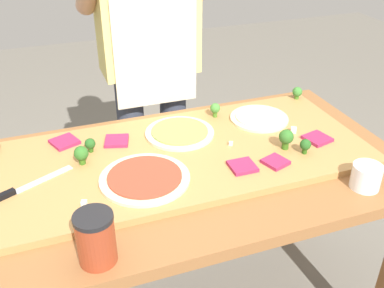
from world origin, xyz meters
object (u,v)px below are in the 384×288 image
object	(u,v)px
cheese_crumble_c	(84,203)
sauce_jar	(96,238)
prep_table	(174,196)
cook_center	(149,49)
pizza_slice_near_right	(117,141)
broccoli_floret_back_mid	(81,154)
flour_cup	(366,178)
pizza_whole_pesto_green	(180,132)
broccoli_floret_center_right	(305,145)
pizza_slice_near_left	(275,162)
pizza_whole_cheese_artichoke	(259,118)
broccoli_floret_front_right	(215,109)
pizza_whole_tomato_red	(145,178)
broccoli_floret_front_mid	(286,138)
broccoli_floret_back_right	(90,144)
cheese_crumble_a	(231,144)
cheese_crumble_b	(294,130)
pizza_slice_center	(317,139)
broccoli_floret_back_left	(297,92)
pizza_slice_far_left	(242,166)
chefs_knife	(14,192)
pizza_slice_far_right	(64,142)

from	to	relation	value
cheese_crumble_c	sauce_jar	world-z (taller)	sauce_jar
prep_table	cook_center	size ratio (longest dim) A/B	0.93
pizza_slice_near_right	broccoli_floret_back_mid	bearing A→B (deg)	-143.76
flour_cup	sauce_jar	size ratio (longest dim) A/B	0.64
pizza_whole_pesto_green	broccoli_floret_center_right	distance (m)	0.44
broccoli_floret_center_right	cheese_crumble_c	distance (m)	0.74
flour_cup	pizza_slice_near_left	bearing A→B (deg)	139.79
pizza_whole_cheese_artichoke	broccoli_floret_front_right	world-z (taller)	broccoli_floret_front_right
flour_cup	pizza_whole_tomato_red	bearing A→B (deg)	159.74
pizza_whole_pesto_green	broccoli_floret_front_mid	size ratio (longest dim) A/B	3.45
pizza_whole_cheese_artichoke	flour_cup	distance (m)	0.49
pizza_slice_near_left	broccoli_floret_back_right	world-z (taller)	broccoli_floret_back_right
flour_cup	cheese_crumble_a	bearing A→B (deg)	131.90
cheese_crumble_b	flour_cup	bearing A→B (deg)	-81.86
pizza_slice_center	broccoli_floret_back_right	xyz separation A→B (m)	(-0.76, 0.19, 0.02)
broccoli_floret_back_mid	cheese_crumble_b	xyz separation A→B (m)	(0.75, -0.05, -0.03)
broccoli_floret_back_right	broccoli_floret_center_right	world-z (taller)	broccoli_floret_center_right
prep_table	pizza_whole_pesto_green	xyz separation A→B (m)	(0.08, 0.17, 0.14)
broccoli_floret_back_left	cheese_crumble_a	world-z (taller)	broccoli_floret_back_left
broccoli_floret_back_mid	flour_cup	bearing A→B (deg)	-26.10
cheese_crumble_b	sauce_jar	size ratio (longest dim) A/B	0.14
pizza_slice_near_left	cook_center	world-z (taller)	cook_center
cheese_crumble_c	flour_cup	distance (m)	0.84
pizza_slice_near_right	broccoli_floret_back_right	xyz separation A→B (m)	(-0.09, -0.03, 0.02)
pizza_whole_cheese_artichoke	pizza_slice_far_left	size ratio (longest dim) A/B	2.75
prep_table	pizza_slice_near_right	world-z (taller)	pizza_slice_near_right
sauce_jar	cook_center	xyz separation A→B (m)	(0.39, 0.92, 0.14)
pizza_slice_far_left	broccoli_floret_center_right	size ratio (longest dim) A/B	1.52
chefs_knife	prep_table	bearing A→B (deg)	-0.12
pizza_slice_far_left	prep_table	bearing A→B (deg)	152.15
chefs_knife	broccoli_floret_back_left	world-z (taller)	broccoli_floret_back_left
prep_table	sauce_jar	distance (m)	0.48
pizza_slice_far_right	cheese_crumble_c	bearing A→B (deg)	-87.94
pizza_slice_far_left	broccoli_floret_back_mid	distance (m)	0.52
broccoli_floret_back_right	prep_table	bearing A→B (deg)	-33.85
pizza_slice_near_right	broccoli_floret_front_mid	bearing A→B (deg)	-24.16
pizza_slice_center	cheese_crumble_a	world-z (taller)	same
chefs_knife	cook_center	size ratio (longest dim) A/B	0.17
broccoli_floret_front_right	cheese_crumble_c	distance (m)	0.68
pizza_whole_cheese_artichoke	flour_cup	world-z (taller)	flour_cup
pizza_slice_far_left	pizza_whole_tomato_red	bearing A→B (deg)	172.31
pizza_slice_near_right	pizza_slice_near_left	size ratio (longest dim) A/B	1.12
pizza_slice_near_right	cook_center	world-z (taller)	cook_center
broccoli_floret_front_right	broccoli_floret_back_left	distance (m)	0.39
prep_table	broccoli_floret_center_right	xyz separation A→B (m)	(0.43, -0.10, 0.17)
pizza_slice_far_left	broccoli_floret_back_right	world-z (taller)	broccoli_floret_back_right
pizza_whole_tomato_red	cheese_crumble_c	bearing A→B (deg)	-161.55
prep_table	broccoli_floret_front_right	world-z (taller)	broccoli_floret_front_right
broccoli_floret_front_right	cheese_crumble_a	xyz separation A→B (m)	(-0.03, -0.22, -0.03)
pizza_slice_center	broccoli_floret_back_mid	bearing A→B (deg)	170.84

